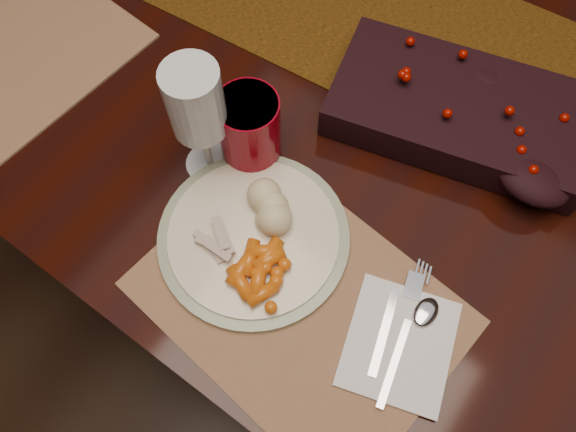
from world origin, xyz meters
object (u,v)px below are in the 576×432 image
Objects in this scene: centerpiece at (462,108)px; baby_carrots at (270,277)px; dinner_plate at (254,237)px; wine_glass at (201,124)px; mashed_potatoes at (271,211)px; turkey_shreds at (218,242)px; dining_table at (370,218)px; placemat_main at (300,303)px; red_cup at (250,130)px; napkin at (399,344)px.

centerpiece is 3.81× the size of baby_carrots.
dinner_plate is 0.17m from wine_glass.
turkey_shreds is (-0.04, -0.07, -0.02)m from mashed_potatoes.
placemat_main reaches higher than dining_table.
turkey_shreds reaches higher than dinner_plate.
placemat_main is at bearing -19.47° from dinner_plate.
red_cup is (-0.14, 0.15, 0.04)m from baby_carrots.
dining_table is 0.52m from napkin.
dinner_plate is at bearing 161.18° from napkin.
red_cup is (-0.09, 0.08, 0.02)m from mashed_potatoes.
mashed_potatoes is (-0.13, -0.30, 0.00)m from centerpiece.
wine_glass is (-0.23, 0.10, 0.10)m from placemat_main.
dining_table is 0.57m from wine_glass.
napkin reaches higher than placemat_main.
red_cup reaches higher than dinner_plate.
red_cup reaches higher than dining_table.
baby_carrots is 0.83× the size of red_cup.
turkey_shreds is at bearing -105.19° from dining_table.
placemat_main is at bearing 0.79° from turkey_shreds.
placemat_main is (-0.03, -0.37, -0.04)m from centerpiece.
napkin is at bearing -60.11° from dining_table.
red_cup is 0.58× the size of wine_glass.
dining_table is at bearing 74.81° from turkey_shreds.
napkin reaches higher than dining_table.
mashed_potatoes is 0.24m from napkin.
turkey_shreds reaches higher than placemat_main.
baby_carrots is 0.65× the size of napkin.
placemat_main is 2.64× the size of napkin.
centerpiece is 0.36m from napkin.
red_cup reaches higher than turkey_shreds.
wine_glass is at bearing 163.83° from placemat_main.
red_cup is (-0.09, 0.11, 0.05)m from dinner_plate.
napkin is 0.38m from wine_glass.
centerpiece is 0.36m from dinner_plate.
mashed_potatoes is (-0.05, 0.07, 0.01)m from baby_carrots.
mashed_potatoes is (-0.06, -0.26, 0.42)m from dining_table.
centerpiece is at bearing 78.32° from baby_carrots.
wine_glass is at bearing 152.06° from baby_carrots.
napkin is (0.18, -0.31, 0.38)m from dining_table.
wine_glass is at bearing -133.39° from centerpiece.
napkin is 1.27× the size of red_cup.
napkin is at bearing -10.59° from wine_glass.
placemat_main is (0.04, -0.33, 0.38)m from dining_table.
red_cup is at bearing 111.16° from turkey_shreds.
wine_glass is at bearing -128.35° from dining_table.
centerpiece reaches higher than dining_table.
dining_table is 29.15× the size of turkey_shreds.
placemat_main is at bearing -94.52° from centerpiece.
mashed_potatoes is at bearing -39.10° from red_cup.
dining_table is 8.74× the size of wine_glass.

